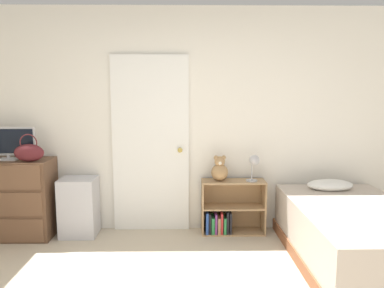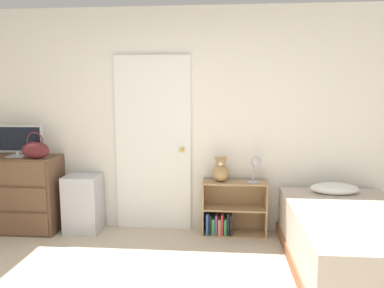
{
  "view_description": "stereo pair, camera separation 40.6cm",
  "coord_description": "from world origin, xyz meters",
  "views": [
    {
      "loc": [
        0.08,
        -1.98,
        1.63
      ],
      "look_at": [
        0.13,
        2.04,
        1.05
      ],
      "focal_mm": 35.0,
      "sensor_mm": 36.0,
      "label": 1
    },
    {
      "loc": [
        0.48,
        -1.96,
        1.63
      ],
      "look_at": [
        0.13,
        2.04,
        1.05
      ],
      "focal_mm": 35.0,
      "sensor_mm": 36.0,
      "label": 2
    }
  ],
  "objects": [
    {
      "name": "storage_bin",
      "position": [
        -1.14,
        2.1,
        0.33
      ],
      "size": [
        0.39,
        0.35,
        0.66
      ],
      "color": "silver",
      "rests_on": "ground_plane"
    },
    {
      "name": "bookshelf",
      "position": [
        0.55,
        2.14,
        0.25
      ],
      "size": [
        0.72,
        0.26,
        0.61
      ],
      "color": "tan",
      "rests_on": "ground_plane"
    },
    {
      "name": "handbag",
      "position": [
        -1.59,
        1.94,
        0.98
      ],
      "size": [
        0.31,
        0.12,
        0.3
      ],
      "color": "#591E23",
      "rests_on": "dresser"
    },
    {
      "name": "door_closed",
      "position": [
        -0.34,
        2.27,
        1.01
      ],
      "size": [
        0.87,
        0.09,
        2.02
      ],
      "color": "white",
      "rests_on": "ground_plane"
    },
    {
      "name": "teddy_bear",
      "position": [
        0.45,
        2.14,
        0.74
      ],
      "size": [
        0.19,
        0.19,
        0.29
      ],
      "color": "tan",
      "rests_on": "bookshelf"
    },
    {
      "name": "bed",
      "position": [
        1.66,
        1.36,
        0.27
      ],
      "size": [
        1.12,
        1.85,
        0.65
      ],
      "color": "brown",
      "rests_on": "ground_plane"
    },
    {
      "name": "tv",
      "position": [
        -1.86,
        2.05,
        1.06
      ],
      "size": [
        0.6,
        0.16,
        0.36
      ],
      "color": "#B7B7BC",
      "rests_on": "dresser"
    },
    {
      "name": "dresser",
      "position": [
        -1.82,
        2.05,
        0.44
      ],
      "size": [
        0.82,
        0.44,
        0.88
      ],
      "color": "brown",
      "rests_on": "ground_plane"
    },
    {
      "name": "wall_back",
      "position": [
        0.0,
        2.32,
        1.27
      ],
      "size": [
        10.0,
        0.06,
        2.55
      ],
      "color": "white",
      "rests_on": "ground_plane"
    },
    {
      "name": "desk_lamp",
      "position": [
        0.83,
        2.1,
        0.83
      ],
      "size": [
        0.14,
        0.14,
        0.3
      ],
      "color": "#B2B2B7",
      "rests_on": "bookshelf"
    }
  ]
}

